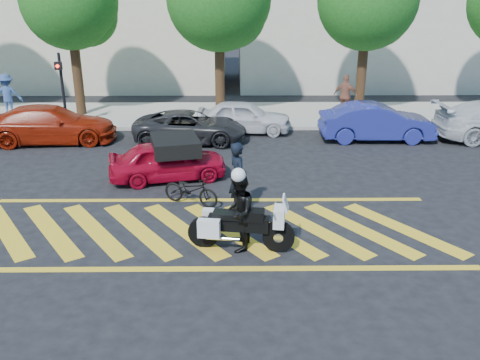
{
  "coord_description": "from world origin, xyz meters",
  "views": [
    {
      "loc": [
        0.7,
        -11.42,
        5.64
      ],
      "look_at": [
        0.82,
        0.73,
        1.05
      ],
      "focal_mm": 38.0,
      "sensor_mm": 36.0,
      "label": 1
    }
  ],
  "objects_px": {
    "officer_bike": "(238,177)",
    "parked_mid_left": "(190,127)",
    "officer_moto": "(238,213)",
    "parked_mid_right": "(244,117)",
    "bicycle": "(191,190)",
    "parked_left": "(51,124)",
    "police_motorcycle": "(239,225)",
    "parked_right": "(376,122)",
    "red_convertible": "(168,161)"
  },
  "relations": [
    {
      "from": "parked_left",
      "to": "police_motorcycle",
      "type": "bearing_deg",
      "value": -146.11
    },
    {
      "from": "police_motorcycle",
      "to": "parked_left",
      "type": "height_order",
      "value": "parked_left"
    },
    {
      "from": "bicycle",
      "to": "red_convertible",
      "type": "distance_m",
      "value": 2.2
    },
    {
      "from": "officer_bike",
      "to": "parked_right",
      "type": "xyz_separation_m",
      "value": [
        5.48,
        6.82,
        -0.24
      ]
    },
    {
      "from": "red_convertible",
      "to": "parked_mid_left",
      "type": "xyz_separation_m",
      "value": [
        0.36,
        4.18,
        -0.01
      ]
    },
    {
      "from": "officer_bike",
      "to": "parked_left",
      "type": "bearing_deg",
      "value": 24.83
    },
    {
      "from": "officer_bike",
      "to": "parked_left",
      "type": "height_order",
      "value": "officer_bike"
    },
    {
      "from": "officer_bike",
      "to": "parked_mid_right",
      "type": "xyz_separation_m",
      "value": [
        0.28,
        8.05,
        -0.3
      ]
    },
    {
      "from": "parked_mid_left",
      "to": "parked_right",
      "type": "bearing_deg",
      "value": -85.87
    },
    {
      "from": "officer_bike",
      "to": "parked_mid_left",
      "type": "bearing_deg",
      "value": -7.18
    },
    {
      "from": "parked_right",
      "to": "bicycle",
      "type": "bearing_deg",
      "value": 134.06
    },
    {
      "from": "bicycle",
      "to": "officer_moto",
      "type": "xyz_separation_m",
      "value": [
        1.3,
        -2.59,
        0.47
      ]
    },
    {
      "from": "officer_moto",
      "to": "parked_left",
      "type": "xyz_separation_m",
      "value": [
        -7.21,
        8.78,
        -0.19
      ]
    },
    {
      "from": "officer_moto",
      "to": "parked_left",
      "type": "bearing_deg",
      "value": -132.45
    },
    {
      "from": "parked_mid_left",
      "to": "parked_right",
      "type": "relative_size",
      "value": 0.99
    },
    {
      "from": "police_motorcycle",
      "to": "officer_moto",
      "type": "height_order",
      "value": "officer_moto"
    },
    {
      "from": "police_motorcycle",
      "to": "parked_mid_right",
      "type": "bearing_deg",
      "value": 96.64
    },
    {
      "from": "officer_moto",
      "to": "red_convertible",
      "type": "bearing_deg",
      "value": -146.51
    },
    {
      "from": "officer_bike",
      "to": "parked_right",
      "type": "height_order",
      "value": "officer_bike"
    },
    {
      "from": "parked_mid_left",
      "to": "red_convertible",
      "type": "bearing_deg",
      "value": 177.92
    },
    {
      "from": "police_motorcycle",
      "to": "parked_left",
      "type": "relative_size",
      "value": 0.5
    },
    {
      "from": "red_convertible",
      "to": "parked_mid_right",
      "type": "height_order",
      "value": "parked_mid_right"
    },
    {
      "from": "officer_moto",
      "to": "parked_mid_left",
      "type": "height_order",
      "value": "officer_moto"
    },
    {
      "from": "officer_bike",
      "to": "parked_mid_right",
      "type": "relative_size",
      "value": 0.49
    },
    {
      "from": "red_convertible",
      "to": "parked_left",
      "type": "height_order",
      "value": "parked_left"
    },
    {
      "from": "officer_bike",
      "to": "police_motorcycle",
      "type": "xyz_separation_m",
      "value": [
        0.01,
        -2.12,
        -0.38
      ]
    },
    {
      "from": "bicycle",
      "to": "police_motorcycle",
      "type": "xyz_separation_m",
      "value": [
        1.32,
        -2.58,
        0.15
      ]
    },
    {
      "from": "bicycle",
      "to": "parked_mid_right",
      "type": "xyz_separation_m",
      "value": [
        1.58,
        7.6,
        0.23
      ]
    },
    {
      "from": "officer_bike",
      "to": "parked_mid_left",
      "type": "xyz_separation_m",
      "value": [
        -1.82,
        6.65,
        -0.36
      ]
    },
    {
      "from": "bicycle",
      "to": "parked_mid_right",
      "type": "distance_m",
      "value": 7.76
    },
    {
      "from": "bicycle",
      "to": "parked_mid_left",
      "type": "height_order",
      "value": "parked_mid_left"
    },
    {
      "from": "bicycle",
      "to": "parked_right",
      "type": "distance_m",
      "value": 9.3
    },
    {
      "from": "parked_right",
      "to": "red_convertible",
      "type": "bearing_deg",
      "value": 120.46
    },
    {
      "from": "parked_mid_right",
      "to": "officer_bike",
      "type": "bearing_deg",
      "value": -176.54
    },
    {
      "from": "parked_right",
      "to": "parked_mid_right",
      "type": "bearing_deg",
      "value": 77.53
    },
    {
      "from": "officer_moto",
      "to": "parked_mid_left",
      "type": "xyz_separation_m",
      "value": [
        -1.82,
        8.78,
        -0.3
      ]
    },
    {
      "from": "officer_bike",
      "to": "parked_right",
      "type": "relative_size",
      "value": 0.44
    },
    {
      "from": "parked_mid_left",
      "to": "parked_mid_right",
      "type": "relative_size",
      "value": 1.12
    },
    {
      "from": "red_convertible",
      "to": "officer_bike",
      "type": "bearing_deg",
      "value": -152.13
    },
    {
      "from": "bicycle",
      "to": "police_motorcycle",
      "type": "relative_size",
      "value": 0.68
    },
    {
      "from": "parked_left",
      "to": "parked_mid_left",
      "type": "xyz_separation_m",
      "value": [
        5.4,
        -0.0,
        -0.11
      ]
    },
    {
      "from": "bicycle",
      "to": "red_convertible",
      "type": "bearing_deg",
      "value": 49.19
    },
    {
      "from": "parked_left",
      "to": "parked_mid_right",
      "type": "xyz_separation_m",
      "value": [
        7.5,
        1.4,
        -0.05
      ]
    },
    {
      "from": "officer_bike",
      "to": "parked_right",
      "type": "distance_m",
      "value": 8.75
    },
    {
      "from": "officer_moto",
      "to": "parked_mid_right",
      "type": "bearing_deg",
      "value": -173.45
    },
    {
      "from": "police_motorcycle",
      "to": "parked_right",
      "type": "relative_size",
      "value": 0.56
    },
    {
      "from": "officer_bike",
      "to": "parked_mid_left",
      "type": "relative_size",
      "value": 0.44
    },
    {
      "from": "parked_left",
      "to": "parked_mid_left",
      "type": "height_order",
      "value": "parked_left"
    },
    {
      "from": "bicycle",
      "to": "red_convertible",
      "type": "height_order",
      "value": "red_convertible"
    },
    {
      "from": "parked_mid_left",
      "to": "bicycle",
      "type": "bearing_deg",
      "value": -172.38
    }
  ]
}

